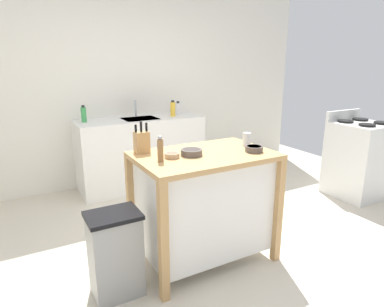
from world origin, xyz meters
TOP-DOWN VIEW (x-y plane):
  - ground_plane at (0.00, 0.00)m, footprint 6.94×6.94m
  - wall_back at (0.00, 2.22)m, footprint 5.94×0.10m
  - kitchen_island at (0.05, -0.02)m, footprint 1.09×0.71m
  - knife_block at (-0.38, 0.24)m, footprint 0.11×0.09m
  - bowl_ceramic_small at (-0.07, -0.02)m, footprint 0.17×0.17m
  - bowl_stoneware_deep at (0.42, -0.17)m, footprint 0.14×0.14m
  - bowl_ceramic_wide at (-0.23, -0.01)m, footprint 0.11×0.11m
  - drinking_cup at (0.49, 0.01)m, footprint 0.07×0.07m
  - pepper_grinder at (-0.35, -0.06)m, footprint 0.04×0.04m
  - trash_bin at (-0.74, -0.12)m, footprint 0.36×0.28m
  - sink_counter at (0.21, 1.87)m, footprint 1.62×0.60m
  - sink_faucet at (0.21, 2.01)m, footprint 0.02×0.02m
  - bottle_spray_cleaner at (0.82, 1.97)m, footprint 0.06×0.06m
  - bottle_hand_soap at (-0.47, 1.94)m, footprint 0.06×0.06m
  - bottle_dish_soap at (0.66, 1.81)m, footprint 0.07×0.07m
  - stove at (2.42, 0.25)m, footprint 0.60×0.60m

SIDE VIEW (x-z plane):
  - ground_plane at x=0.00m, z-range 0.00..0.00m
  - trash_bin at x=-0.74m, z-range 0.00..0.63m
  - sink_counter at x=0.21m, z-range 0.00..0.92m
  - stove at x=2.42m, z-range -0.05..0.98m
  - kitchen_island at x=0.05m, z-range 0.05..0.98m
  - bowl_ceramic_wide at x=-0.23m, z-range 0.93..0.96m
  - bowl_stoneware_deep at x=0.42m, z-range 0.93..0.97m
  - bowl_ceramic_small at x=-0.07m, z-range 0.93..0.97m
  - drinking_cup at x=0.49m, z-range 0.92..1.04m
  - bottle_spray_cleaner at x=0.82m, z-range 0.91..1.08m
  - bottle_hand_soap at x=-0.47m, z-range 0.91..1.11m
  - bottle_dish_soap at x=0.66m, z-range 0.91..1.12m
  - knife_block at x=-0.38m, z-range 0.89..1.14m
  - pepper_grinder at x=-0.35m, z-range 0.92..1.11m
  - sink_faucet at x=0.21m, z-range 0.91..1.13m
  - wall_back at x=0.00m, z-range 0.00..2.60m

